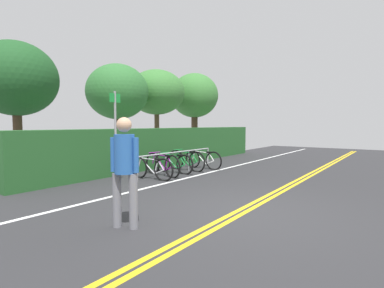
{
  "coord_description": "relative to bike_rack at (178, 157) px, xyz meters",
  "views": [
    {
      "loc": [
        -5.07,
        -2.46,
        1.65
      ],
      "look_at": [
        2.72,
        3.09,
        1.02
      ],
      "focal_mm": 27.89,
      "sensor_mm": 36.0,
      "label": 1
    }
  ],
  "objects": [
    {
      "name": "bicycle_0",
      "position": [
        -1.39,
        -0.05,
        -0.21
      ],
      "size": [
        0.46,
        1.66,
        0.72
      ],
      "color": "black",
      "rests_on": "ground_plane"
    },
    {
      "name": "sign_post_near",
      "position": [
        -2.56,
        0.12,
        0.97
      ],
      "size": [
        0.36,
        0.06,
        2.54
      ],
      "color": "gray",
      "rests_on": "ground_plane"
    },
    {
      "name": "bicycle_4",
      "position": [
        1.36,
        -0.12,
        -0.2
      ],
      "size": [
        0.46,
        1.68,
        0.72
      ],
      "color": "black",
      "rests_on": "ground_plane"
    },
    {
      "name": "pedestrian",
      "position": [
        -4.72,
        -2.64,
        0.48
      ],
      "size": [
        0.32,
        0.47,
        1.77
      ],
      "color": "slate",
      "rests_on": "ground_plane"
    },
    {
      "name": "centre_line_yellow_inner",
      "position": [
        -2.84,
        -3.84,
        -0.54
      ],
      "size": [
        31.44,
        0.1,
        0.0
      ],
      "primitive_type": "cube",
      "color": "gold",
      "rests_on": "ground_plane"
    },
    {
      "name": "bicycle_1",
      "position": [
        -0.71,
        0.08,
        -0.18
      ],
      "size": [
        0.51,
        1.76,
        0.77
      ],
      "color": "black",
      "rests_on": "ground_plane"
    },
    {
      "name": "bike_rack",
      "position": [
        0.0,
        0.0,
        0.0
      ],
      "size": [
        3.85,
        0.05,
        0.74
      ],
      "color": "#9EA0A5",
      "rests_on": "ground_plane"
    },
    {
      "name": "tree_mid",
      "position": [
        0.08,
        3.1,
        2.39
      ],
      "size": [
        2.45,
        2.45,
        4.04
      ],
      "color": "#473323",
      "rests_on": "ground_plane"
    },
    {
      "name": "tree_near_left",
      "position": [
        -3.69,
        3.17,
        2.44
      ],
      "size": [
        2.38,
        2.38,
        4.09
      ],
      "color": "#473323",
      "rests_on": "ground_plane"
    },
    {
      "name": "ground_plane",
      "position": [
        -2.84,
        -3.76,
        -0.57
      ],
      "size": [
        34.93,
        11.57,
        0.05
      ],
      "primitive_type": "cube",
      "color": "#2B2B2D"
    },
    {
      "name": "bicycle_3",
      "position": [
        0.63,
        0.12,
        -0.18
      ],
      "size": [
        0.46,
        1.75,
        0.77
      ],
      "color": "black",
      "rests_on": "ground_plane"
    },
    {
      "name": "hedge_backdrop",
      "position": [
        1.5,
        1.65,
        0.21
      ],
      "size": [
        12.8,
        0.83,
        1.5
      ],
      "primitive_type": "cube",
      "color": "#235626",
      "rests_on": "ground_plane"
    },
    {
      "name": "tree_far_right",
      "position": [
        2.31,
        3.05,
        2.56
      ],
      "size": [
        2.56,
        2.56,
        4.13
      ],
      "color": "brown",
      "rests_on": "ground_plane"
    },
    {
      "name": "bike_lane_stripe_white",
      "position": [
        -2.84,
        -0.81,
        -0.54
      ],
      "size": [
        31.44,
        0.12,
        0.0
      ],
      "primitive_type": "cube",
      "color": "white",
      "rests_on": "ground_plane"
    },
    {
      "name": "bicycle_2",
      "position": [
        -0.07,
        0.14,
        -0.21
      ],
      "size": [
        0.46,
        1.66,
        0.71
      ],
      "color": "black",
      "rests_on": "ground_plane"
    },
    {
      "name": "tree_extra",
      "position": [
        5.17,
        2.93,
        2.61
      ],
      "size": [
        2.52,
        2.52,
        4.35
      ],
      "color": "#473323",
      "rests_on": "ground_plane"
    },
    {
      "name": "centre_line_yellow_outer",
      "position": [
        -2.84,
        -3.68,
        -0.54
      ],
      "size": [
        31.44,
        0.1,
        0.0
      ],
      "primitive_type": "cube",
      "color": "gold",
      "rests_on": "ground_plane"
    }
  ]
}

